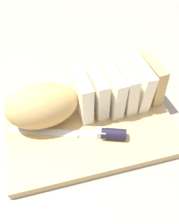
# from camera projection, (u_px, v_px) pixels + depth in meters

# --- Properties ---
(ground_plane) EXTENTS (3.00, 3.00, 0.00)m
(ground_plane) POSITION_uv_depth(u_px,v_px,m) (90.00, 126.00, 0.59)
(ground_plane) COLOR gray
(cutting_board) EXTENTS (0.40, 0.29, 0.02)m
(cutting_board) POSITION_uv_depth(u_px,v_px,m) (90.00, 123.00, 0.58)
(cutting_board) COLOR tan
(cutting_board) RESTS_ON ground_plane
(bread_loaf) EXTENTS (0.38, 0.13, 0.11)m
(bread_loaf) POSITION_uv_depth(u_px,v_px,m) (81.00, 96.00, 0.56)
(bread_loaf) COLOR tan
(bread_loaf) RESTS_ON cutting_board
(bread_knife) EXTENTS (0.26, 0.12, 0.03)m
(bread_knife) POSITION_uv_depth(u_px,v_px,m) (100.00, 133.00, 0.54)
(bread_knife) COLOR silver
(bread_knife) RESTS_ON cutting_board
(crumb_near_knife) EXTENTS (0.01, 0.01, 0.01)m
(crumb_near_knife) POSITION_uv_depth(u_px,v_px,m) (87.00, 109.00, 0.59)
(crumb_near_knife) COLOR tan
(crumb_near_knife) RESTS_ON cutting_board
(crumb_near_loaf) EXTENTS (0.01, 0.01, 0.01)m
(crumb_near_loaf) POSITION_uv_depth(u_px,v_px,m) (78.00, 136.00, 0.54)
(crumb_near_loaf) COLOR tan
(crumb_near_loaf) RESTS_ON cutting_board
(crumb_stray_left) EXTENTS (0.01, 0.01, 0.01)m
(crumb_stray_left) POSITION_uv_depth(u_px,v_px,m) (78.00, 106.00, 0.60)
(crumb_stray_left) COLOR tan
(crumb_stray_left) RESTS_ON cutting_board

